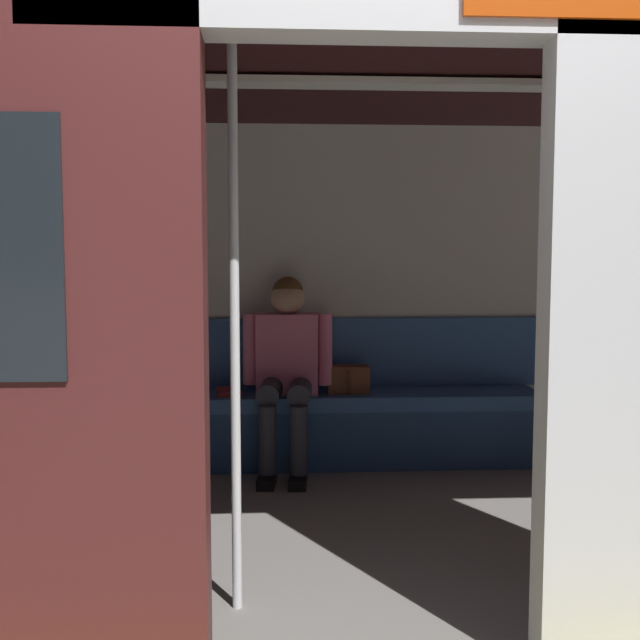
% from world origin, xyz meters
% --- Properties ---
extents(train_car, '(6.40, 2.86, 2.28)m').
position_xyz_m(train_car, '(0.07, -1.27, 1.52)').
color(train_car, silver).
rests_on(train_car, ground_plane).
extents(bench_seat, '(2.71, 0.44, 0.46)m').
position_xyz_m(bench_seat, '(0.00, -2.35, 0.35)').
color(bench_seat, '#38609E').
rests_on(bench_seat, ground_plane).
extents(person_seated, '(0.55, 0.70, 1.19)m').
position_xyz_m(person_seated, '(0.24, -2.30, 0.68)').
color(person_seated, pink).
rests_on(person_seated, ground_plane).
extents(handbag, '(0.26, 0.15, 0.17)m').
position_xyz_m(handbag, '(-0.15, -2.38, 0.55)').
color(handbag, brown).
rests_on(handbag, bench_seat).
extents(book, '(0.18, 0.24, 0.03)m').
position_xyz_m(book, '(0.60, -2.38, 0.47)').
color(book, '#B22D2D').
rests_on(book, bench_seat).
extents(grab_pole_door, '(0.04, 0.04, 2.14)m').
position_xyz_m(grab_pole_door, '(0.45, -0.46, 1.07)').
color(grab_pole_door, silver).
rests_on(grab_pole_door, ground_plane).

